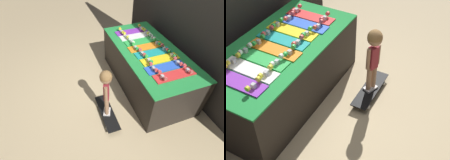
# 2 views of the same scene
# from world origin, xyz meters

# --- Properties ---
(ground_plane) EXTENTS (16.00, 16.00, 0.00)m
(ground_plane) POSITION_xyz_m (0.00, 0.00, 0.00)
(ground_plane) COLOR tan
(back_wall) EXTENTS (3.97, 0.10, 2.73)m
(back_wall) POSITION_xyz_m (0.00, 1.31, 1.37)
(back_wall) COLOR black
(back_wall) RESTS_ON ground_plane
(display_rack) EXTENTS (2.04, 0.97, 0.75)m
(display_rack) POSITION_xyz_m (0.00, 0.64, 0.38)
(display_rack) COLOR black
(display_rack) RESTS_ON ground_plane
(skateboard_purple_on_rack) EXTENTS (0.18, 0.63, 0.09)m
(skateboard_purple_on_rack) POSITION_xyz_m (-0.70, 0.62, 0.77)
(skateboard_purple_on_rack) COLOR purple
(skateboard_purple_on_rack) RESTS_ON display_rack
(skateboard_white_on_rack) EXTENTS (0.18, 0.63, 0.09)m
(skateboard_white_on_rack) POSITION_xyz_m (-0.50, 0.63, 0.77)
(skateboard_white_on_rack) COLOR white
(skateboard_white_on_rack) RESTS_ON display_rack
(skateboard_green_on_rack) EXTENTS (0.18, 0.63, 0.09)m
(skateboard_green_on_rack) POSITION_xyz_m (-0.30, 0.64, 0.77)
(skateboard_green_on_rack) COLOR green
(skateboard_green_on_rack) RESTS_ON display_rack
(skateboard_orange_on_rack) EXTENTS (0.18, 0.63, 0.09)m
(skateboard_orange_on_rack) POSITION_xyz_m (-0.10, 0.63, 0.77)
(skateboard_orange_on_rack) COLOR orange
(skateboard_orange_on_rack) RESTS_ON display_rack
(skateboard_teal_on_rack) EXTENTS (0.18, 0.63, 0.09)m
(skateboard_teal_on_rack) POSITION_xyz_m (0.10, 0.65, 0.77)
(skateboard_teal_on_rack) COLOR teal
(skateboard_teal_on_rack) RESTS_ON display_rack
(skateboard_yellow_on_rack) EXTENTS (0.18, 0.63, 0.09)m
(skateboard_yellow_on_rack) POSITION_xyz_m (0.30, 0.66, 0.77)
(skateboard_yellow_on_rack) COLOR yellow
(skateboard_yellow_on_rack) RESTS_ON display_rack
(skateboard_blue_on_rack) EXTENTS (0.18, 0.63, 0.09)m
(skateboard_blue_on_rack) POSITION_xyz_m (0.50, 0.63, 0.77)
(skateboard_blue_on_rack) COLOR blue
(skateboard_blue_on_rack) RESTS_ON display_rack
(skateboard_red_on_rack) EXTENTS (0.18, 0.63, 0.09)m
(skateboard_red_on_rack) POSITION_xyz_m (0.70, 0.66, 0.77)
(skateboard_red_on_rack) COLOR red
(skateboard_red_on_rack) RESTS_ON display_rack
(skateboard_on_floor) EXTENTS (0.74, 0.20, 0.09)m
(skateboard_on_floor) POSITION_xyz_m (0.51, -0.30, 0.07)
(skateboard_on_floor) COLOR black
(skateboard_on_floor) RESTS_ON ground_plane
(child) EXTENTS (0.19, 0.17, 0.85)m
(child) POSITION_xyz_m (0.51, -0.30, 0.69)
(child) COLOR silver
(child) RESTS_ON skateboard_on_floor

